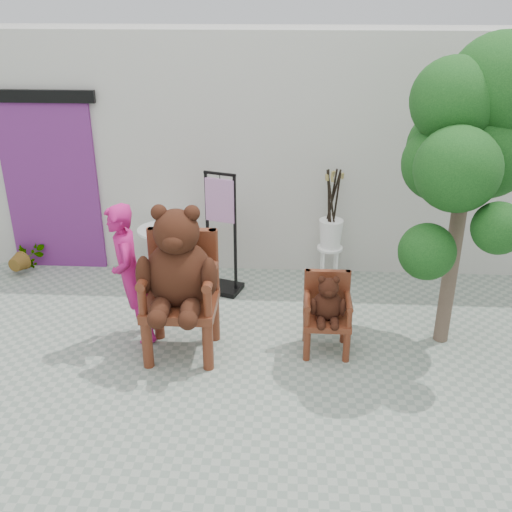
# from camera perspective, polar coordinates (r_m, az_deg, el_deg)

# --- Properties ---
(ground_plane) EXTENTS (60.00, 60.00, 0.00)m
(ground_plane) POSITION_cam_1_polar(r_m,az_deg,el_deg) (5.76, 2.36, -12.65)
(ground_plane) COLOR gray
(ground_plane) RESTS_ON ground
(back_wall) EXTENTS (9.00, 1.00, 3.00)m
(back_wall) POSITION_cam_1_polar(r_m,az_deg,el_deg) (7.94, 3.01, 10.09)
(back_wall) COLOR beige
(back_wall) RESTS_ON ground
(doorway) EXTENTS (1.40, 0.11, 2.33)m
(doorway) POSITION_cam_1_polar(r_m,az_deg,el_deg) (8.12, -18.92, 6.65)
(doorway) COLOR #652369
(doorway) RESTS_ON ground
(chair_big) EXTENTS (0.79, 0.84, 1.61)m
(chair_big) POSITION_cam_1_polar(r_m,az_deg,el_deg) (5.89, -7.35, -1.65)
(chair_big) COLOR #4E2010
(chair_big) RESTS_ON ground
(chair_small) EXTENTS (0.48, 0.46, 0.86)m
(chair_small) POSITION_cam_1_polar(r_m,az_deg,el_deg) (6.10, 6.81, -4.77)
(chair_small) COLOR #4E2010
(chair_small) RESTS_ON ground
(person) EXTENTS (0.50, 0.63, 1.52)m
(person) POSITION_cam_1_polar(r_m,az_deg,el_deg) (6.27, -11.75, -1.75)
(person) COLOR #B21666
(person) RESTS_ON ground
(cafe_table) EXTENTS (0.60, 0.60, 0.70)m
(cafe_table) POSITION_cam_1_polar(r_m,az_deg,el_deg) (7.62, -8.87, 0.73)
(cafe_table) COLOR white
(cafe_table) RESTS_ON ground
(display_stand) EXTENTS (0.54, 0.47, 1.51)m
(display_stand) POSITION_cam_1_polar(r_m,az_deg,el_deg) (7.22, -3.31, 0.85)
(display_stand) COLOR black
(display_stand) RESTS_ON ground
(stool_bucket) EXTENTS (0.32, 0.32, 1.45)m
(stool_bucket) POSITION_cam_1_polar(r_m,az_deg,el_deg) (7.52, 7.12, 2.18)
(stool_bucket) COLOR white
(stool_bucket) RESTS_ON ground
(tree) EXTENTS (1.41, 1.61, 3.12)m
(tree) POSITION_cam_1_polar(r_m,az_deg,el_deg) (6.09, 20.06, 10.45)
(tree) COLOR #4A382C
(tree) RESTS_ON ground
(potted_plant) EXTENTS (0.46, 0.43, 0.43)m
(potted_plant) POSITION_cam_1_polar(r_m,az_deg,el_deg) (8.40, -21.11, -0.05)
(potted_plant) COLOR black
(potted_plant) RESTS_ON ground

